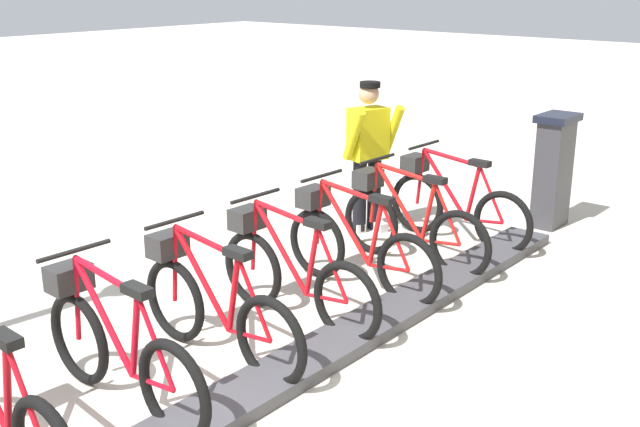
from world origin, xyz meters
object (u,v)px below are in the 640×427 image
(payment_kiosk, at_px, (553,169))
(bike_docked_0, at_px, (453,203))
(bike_docked_1, at_px, (408,222))
(bike_docked_4, at_px, (213,305))
(bike_docked_2, at_px, (354,245))
(bike_docked_5, at_px, (115,347))
(worker_near_rack, at_px, (368,151))
(bike_docked_3, at_px, (291,272))

(payment_kiosk, relative_size, bike_docked_0, 0.74)
(bike_docked_1, distance_m, bike_docked_4, 2.56)
(bike_docked_2, bearing_deg, payment_kiosk, -101.15)
(bike_docked_0, xyz_separation_m, bike_docked_5, (0.00, 4.27, 0.00))
(bike_docked_0, height_order, bike_docked_5, same)
(bike_docked_0, xyz_separation_m, bike_docked_2, (0.00, 1.71, 0.00))
(bike_docked_0, relative_size, bike_docked_1, 1.00)
(payment_kiosk, xyz_separation_m, bike_docked_1, (0.57, 2.05, -0.24))
(worker_near_rack, bearing_deg, bike_docked_1, 148.08)
(bike_docked_1, bearing_deg, bike_docked_5, 90.00)
(bike_docked_4, relative_size, bike_docked_5, 1.00)
(payment_kiosk, bearing_deg, bike_docked_3, 81.35)
(bike_docked_2, bearing_deg, bike_docked_4, 90.00)
(bike_docked_5, bearing_deg, bike_docked_0, -90.00)
(bike_docked_1, bearing_deg, worker_near_rack, -31.92)
(bike_docked_3, xyz_separation_m, bike_docked_4, (0.00, 0.85, 0.00))
(bike_docked_1, xyz_separation_m, bike_docked_2, (0.00, 0.85, 0.00))
(bike_docked_1, height_order, bike_docked_3, same)
(bike_docked_0, relative_size, bike_docked_2, 1.00)
(bike_docked_3, distance_m, bike_docked_4, 0.85)
(bike_docked_0, bearing_deg, payment_kiosk, -115.62)
(payment_kiosk, relative_size, bike_docked_2, 0.74)
(bike_docked_3, height_order, bike_docked_4, same)
(bike_docked_3, height_order, bike_docked_5, same)
(payment_kiosk, bearing_deg, bike_docked_4, 82.93)
(bike_docked_2, relative_size, bike_docked_3, 1.00)
(bike_docked_3, bearing_deg, worker_near_rack, -68.22)
(bike_docked_4, bearing_deg, bike_docked_0, -90.00)
(bike_docked_2, relative_size, bike_docked_4, 1.00)
(payment_kiosk, xyz_separation_m, bike_docked_0, (0.57, 1.19, -0.24))
(bike_docked_3, bearing_deg, bike_docked_4, 90.00)
(bike_docked_3, bearing_deg, bike_docked_5, 90.00)
(bike_docked_0, height_order, bike_docked_2, same)
(payment_kiosk, xyz_separation_m, bike_docked_2, (0.57, 2.90, -0.24))
(bike_docked_0, distance_m, bike_docked_3, 2.56)
(bike_docked_2, height_order, worker_near_rack, worker_near_rack)
(bike_docked_1, height_order, worker_near_rack, worker_near_rack)
(bike_docked_0, bearing_deg, bike_docked_1, 90.00)
(bike_docked_1, height_order, bike_docked_5, same)
(payment_kiosk, bearing_deg, bike_docked_2, 78.85)
(worker_near_rack, bearing_deg, bike_docked_5, 102.85)
(bike_docked_0, height_order, bike_docked_3, same)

